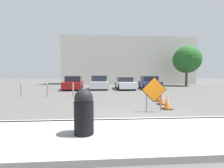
# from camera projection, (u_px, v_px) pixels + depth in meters

# --- Properties ---
(ground_plane) EXTENTS (96.00, 96.00, 0.00)m
(ground_plane) POSITION_uv_depth(u_px,v_px,m) (116.00, 91.00, 14.98)
(ground_plane) COLOR #565451
(sidewalk_strip) EXTENTS (30.90, 2.35, 0.14)m
(sidewalk_strip) POSITION_uv_depth(u_px,v_px,m) (158.00, 134.00, 3.85)
(sidewalk_strip) COLOR #999993
(sidewalk_strip) RESTS_ON ground_plane
(curb_lip) EXTENTS (30.90, 0.20, 0.14)m
(curb_lip) POSITION_uv_depth(u_px,v_px,m) (145.00, 120.00, 5.02)
(curb_lip) COLOR #999993
(curb_lip) RESTS_ON ground_plane
(road_closed_sign) EXTENTS (1.10, 0.20, 1.52)m
(road_closed_sign) POSITION_uv_depth(u_px,v_px,m) (154.00, 93.00, 6.41)
(road_closed_sign) COLOR black
(road_closed_sign) RESTS_ON ground_plane
(traffic_cone_nearest) EXTENTS (0.41, 0.41, 0.68)m
(traffic_cone_nearest) POSITION_uv_depth(u_px,v_px,m) (167.00, 102.00, 6.96)
(traffic_cone_nearest) COLOR black
(traffic_cone_nearest) RESTS_ON ground_plane
(traffic_cone_second) EXTENTS (0.42, 0.42, 0.73)m
(traffic_cone_second) POSITION_uv_depth(u_px,v_px,m) (161.00, 98.00, 8.07)
(traffic_cone_second) COLOR black
(traffic_cone_second) RESTS_ON ground_plane
(traffic_cone_third) EXTENTS (0.50, 0.50, 0.79)m
(traffic_cone_third) POSITION_uv_depth(u_px,v_px,m) (159.00, 95.00, 9.12)
(traffic_cone_third) COLOR black
(traffic_cone_third) RESTS_ON ground_plane
(parked_car_nearest) EXTENTS (2.12, 4.52, 1.46)m
(parked_car_nearest) POSITION_uv_depth(u_px,v_px,m) (74.00, 83.00, 16.64)
(parked_car_nearest) COLOR maroon
(parked_car_nearest) RESTS_ON ground_plane
(parked_car_second) EXTENTS (1.96, 4.17, 1.51)m
(parked_car_second) POSITION_uv_depth(u_px,v_px,m) (99.00, 83.00, 16.95)
(parked_car_second) COLOR silver
(parked_car_second) RESTS_ON ground_plane
(parked_car_third) EXTENTS (1.92, 4.34, 1.34)m
(parked_car_third) POSITION_uv_depth(u_px,v_px,m) (125.00, 83.00, 16.85)
(parked_car_third) COLOR white
(parked_car_third) RESTS_ON ground_plane
(parked_car_fourth) EXTENTS (2.07, 4.17, 1.45)m
(parked_car_fourth) POSITION_uv_depth(u_px,v_px,m) (149.00, 83.00, 17.16)
(parked_car_fourth) COLOR navy
(parked_car_fourth) RESTS_ON ground_plane
(trash_bin) EXTENTS (0.48, 0.48, 1.12)m
(trash_bin) POSITION_uv_depth(u_px,v_px,m) (84.00, 111.00, 3.68)
(trash_bin) COLOR black
(trash_bin) RESTS_ON sidewalk_strip
(bollard_nearest) EXTENTS (0.12, 0.12, 1.01)m
(bollard_nearest) POSITION_uv_depth(u_px,v_px,m) (73.00, 89.00, 11.19)
(bollard_nearest) COLOR gray
(bollard_nearest) RESTS_ON ground_plane
(bollard_second) EXTENTS (0.12, 0.12, 1.00)m
(bollard_second) POSITION_uv_depth(u_px,v_px,m) (47.00, 89.00, 11.07)
(bollard_second) COLOR gray
(bollard_second) RESTS_ON ground_plane
(bollard_third) EXTENTS (0.12, 0.12, 1.05)m
(bollard_third) POSITION_uv_depth(u_px,v_px,m) (21.00, 89.00, 10.94)
(bollard_third) COLOR gray
(bollard_third) RESTS_ON ground_plane
(building_facade_backdrop) EXTENTS (22.72, 5.00, 7.98)m
(building_facade_backdrop) POSITION_uv_depth(u_px,v_px,m) (128.00, 62.00, 27.12)
(building_facade_backdrop) COLOR beige
(building_facade_backdrop) RESTS_ON ground_plane
(street_tree_behind_lot) EXTENTS (3.91, 3.91, 5.78)m
(street_tree_behind_lot) POSITION_uv_depth(u_px,v_px,m) (187.00, 59.00, 21.56)
(street_tree_behind_lot) COLOR #513823
(street_tree_behind_lot) RESTS_ON ground_plane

